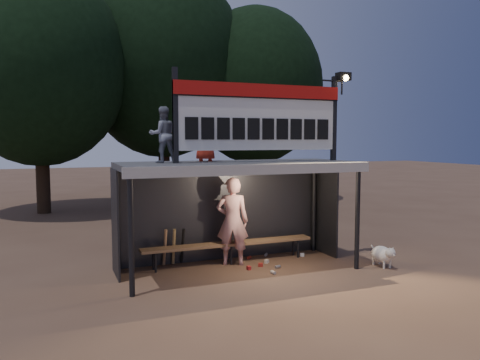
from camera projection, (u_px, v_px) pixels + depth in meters
name	position (u px, v px, depth m)	size (l,w,h in m)	color
ground	(238.00, 269.00, 10.07)	(80.00, 80.00, 0.00)	#513728
player	(232.00, 221.00, 10.40)	(0.72, 0.47, 1.96)	silver
child_a	(163.00, 135.00, 9.51)	(0.56, 0.43, 1.14)	gray
child_b	(205.00, 136.00, 10.12)	(0.53, 0.35, 1.09)	#B32A1B
dugout_shelter	(234.00, 183.00, 10.14)	(5.10, 2.08, 2.32)	#3B3B3D
scoreboard_assembly	(263.00, 115.00, 9.98)	(4.10, 0.27, 1.99)	black
bench	(229.00, 244.00, 10.54)	(4.00, 0.35, 0.48)	brown
tree_left	(39.00, 66.00, 17.35)	(6.46, 6.46, 9.27)	black
tree_mid	(163.00, 63.00, 20.54)	(7.22, 7.22, 10.36)	black
tree_right	(255.00, 87.00, 21.19)	(6.08, 6.08, 8.72)	black
dog	(383.00, 254.00, 10.27)	(0.36, 0.81, 0.49)	silver
bats	(174.00, 247.00, 10.34)	(0.48, 0.32, 0.84)	#9A6D48
litter	(268.00, 262.00, 10.53)	(1.73, 1.54, 0.08)	#A2231B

